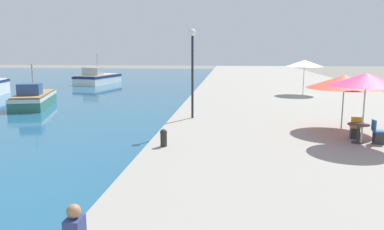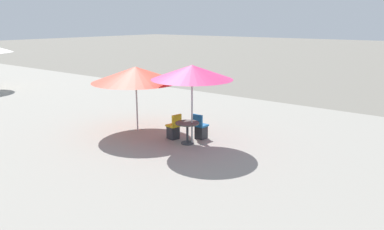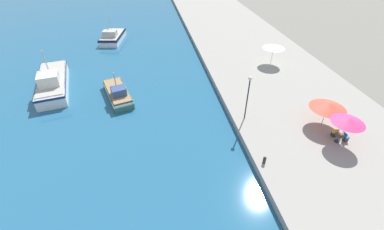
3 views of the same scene
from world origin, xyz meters
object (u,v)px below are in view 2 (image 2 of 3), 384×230
(cafe_table, at_px, (187,128))
(cafe_chair_right, at_px, (201,130))
(cafe_chair_left, at_px, (174,130))
(cafe_umbrella_pink, at_px, (192,72))
(cafe_umbrella_white, at_px, (136,74))

(cafe_table, bearing_deg, cafe_chair_right, -2.36)
(cafe_table, relative_size, cafe_chair_left, 0.88)
(cafe_table, height_order, cafe_chair_right, cafe_chair_right)
(cafe_chair_left, bearing_deg, cafe_table, -90.00)
(cafe_umbrella_pink, xyz_separation_m, cafe_chair_right, (0.62, 0.09, -2.11))
(cafe_umbrella_pink, height_order, cafe_table, cafe_umbrella_pink)
(cafe_umbrella_pink, bearing_deg, cafe_chair_left, 88.59)
(cafe_table, distance_m, cafe_chair_right, 0.75)
(cafe_umbrella_pink, distance_m, cafe_table, 1.91)
(cafe_umbrella_pink, height_order, cafe_umbrella_white, cafe_umbrella_pink)
(cafe_table, xyz_separation_m, cafe_chair_left, (0.12, 0.71, -0.21))
(cafe_umbrella_pink, bearing_deg, cafe_table, 129.60)
(cafe_umbrella_pink, relative_size, cafe_chair_left, 2.96)
(cafe_chair_left, height_order, cafe_chair_right, same)
(cafe_umbrella_pink, relative_size, cafe_chair_right, 2.96)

